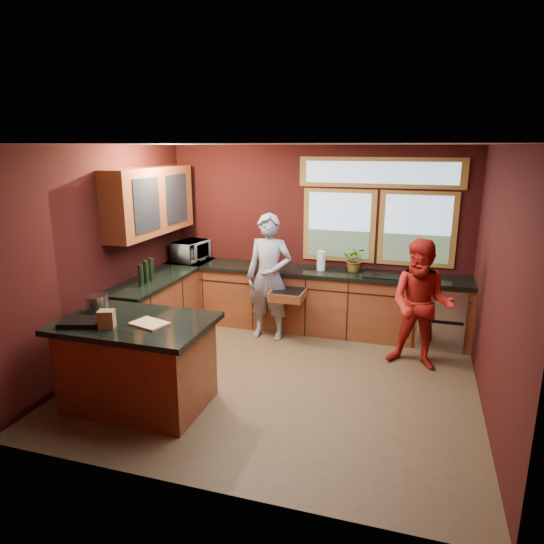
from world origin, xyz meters
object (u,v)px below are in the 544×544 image
at_px(island, 138,363).
at_px(person_red, 421,305).
at_px(cutting_board, 149,324).
at_px(stock_pot, 97,303).
at_px(person_grey, 269,277).

height_order(island, person_red, person_red).
relative_size(island, cutting_board, 4.43).
bearing_deg(stock_pot, person_grey, 57.50).
bearing_deg(person_red, cutting_board, -134.07).
height_order(island, cutting_board, cutting_board).
xyz_separation_m(person_red, stock_pot, (-3.36, -1.67, 0.23)).
xyz_separation_m(island, person_grey, (0.76, 2.20, 0.42)).
bearing_deg(stock_pot, cutting_board, -14.93).
distance_m(person_red, stock_pot, 3.76).
xyz_separation_m(person_grey, person_red, (2.06, -0.38, -0.09)).
distance_m(island, person_grey, 2.36).
bearing_deg(person_grey, island, -108.06).
relative_size(person_red, cutting_board, 4.62).
xyz_separation_m(person_red, cutting_board, (-2.61, -1.87, 0.15)).
bearing_deg(person_red, stock_pot, -143.25).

